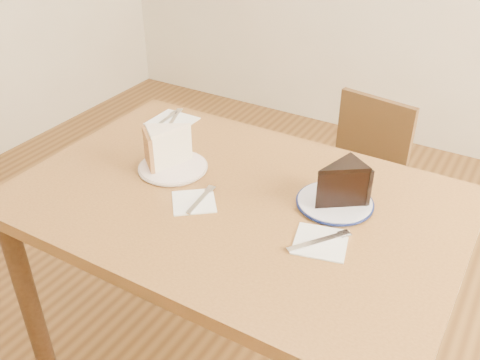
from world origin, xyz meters
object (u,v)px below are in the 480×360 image
at_px(chair_far, 354,184).
at_px(carrot_cake, 171,147).
at_px(plate_navy, 335,203).
at_px(chocolate_cake, 337,186).
at_px(table, 236,226).
at_px(plate_cream, 173,167).

bearing_deg(chair_far, carrot_cake, 72.30).
height_order(plate_navy, chocolate_cake, chocolate_cake).
bearing_deg(chocolate_cake, carrot_cake, 40.35).
xyz_separation_m(table, plate_cream, (-0.23, 0.03, 0.10)).
relative_size(plate_cream, plate_navy, 0.99).
bearing_deg(chocolate_cake, chair_far, -42.71).
xyz_separation_m(carrot_cake, chocolate_cake, (0.50, 0.05, -0.00)).
xyz_separation_m(chair_far, carrot_cake, (-0.35, -0.70, 0.40)).
height_order(plate_cream, chocolate_cake, chocolate_cake).
relative_size(plate_navy, chocolate_cake, 1.54).
distance_m(plate_cream, chocolate_cake, 0.49).
distance_m(chair_far, chocolate_cake, 0.78).
bearing_deg(plate_navy, plate_cream, -171.28).
bearing_deg(table, carrot_cake, 169.72).
relative_size(plate_cream, chocolate_cake, 1.52).
bearing_deg(plate_navy, table, -157.16).
distance_m(plate_navy, chocolate_cake, 0.06).
distance_m(table, chocolate_cake, 0.31).
height_order(chair_far, chocolate_cake, chocolate_cake).
relative_size(chair_far, plate_cream, 3.81).
distance_m(chair_far, carrot_cake, 0.88).
xyz_separation_m(table, plate_navy, (0.25, 0.10, 0.10)).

